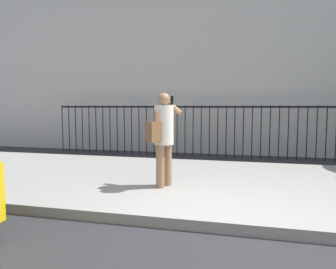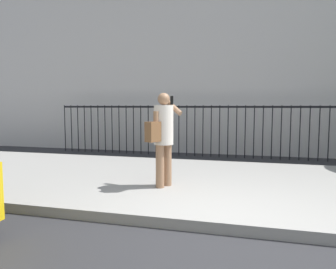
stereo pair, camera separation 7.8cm
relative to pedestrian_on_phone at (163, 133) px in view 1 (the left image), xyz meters
name	(u,v)px [view 1 (the left image)]	position (x,y,z in m)	size (l,w,h in m)	color
ground_plane	(228,235)	(1.22, -1.50, -1.11)	(60.00, 60.00, 0.00)	#28282B
sidewalk	(234,185)	(1.22, 0.70, -1.04)	(28.00, 4.40, 0.15)	gray
building_facade	(242,22)	(1.22, 7.00, 3.57)	(28.00, 4.00, 9.35)	#BCB7B2
iron_fence	(239,124)	(1.22, 4.40, -0.09)	(12.03, 0.04, 1.60)	black
pedestrian_on_phone	(163,133)	(0.00, 0.00, 0.00)	(0.57, 0.72, 1.66)	#936B4C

